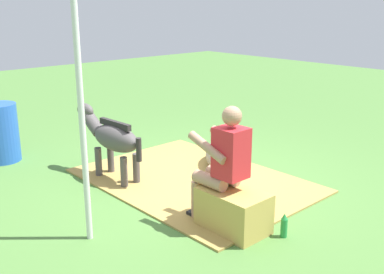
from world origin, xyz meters
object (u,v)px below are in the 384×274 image
(pony_lying, at_px, (220,156))
(tent_pole_left, at_px, (82,125))
(hay_bale, at_px, (233,210))
(pony_standing, at_px, (112,137))
(soda_bottle, at_px, (284,226))
(water_barrel, at_px, (0,133))
(person_seated, at_px, (223,161))

(pony_lying, height_order, tent_pole_left, tent_pole_left)
(hay_bale, xyz_separation_m, tent_pole_left, (0.85, 1.20, 0.97))
(pony_standing, height_order, tent_pole_left, tent_pole_left)
(soda_bottle, xyz_separation_m, water_barrel, (4.27, 1.19, 0.31))
(pony_lying, xyz_separation_m, tent_pole_left, (-0.52, 2.40, 0.99))
(person_seated, distance_m, water_barrel, 3.78)
(pony_standing, relative_size, tent_pole_left, 0.57)
(water_barrel, bearing_deg, tent_pole_left, 174.84)
(hay_bale, height_order, water_barrel, water_barrel)
(soda_bottle, distance_m, tent_pole_left, 2.22)
(tent_pole_left, bearing_deg, hay_bale, -125.21)
(pony_lying, relative_size, water_barrel, 1.33)
(pony_standing, bearing_deg, person_seated, -176.66)
(pony_standing, bearing_deg, pony_lying, -118.20)
(hay_bale, bearing_deg, person_seated, 0.42)
(pony_lying, xyz_separation_m, water_barrel, (2.45, 2.13, 0.24))
(pony_standing, relative_size, water_barrel, 1.56)
(soda_bottle, bearing_deg, hay_bale, 29.57)
(water_barrel, height_order, tent_pole_left, tent_pole_left)
(hay_bale, height_order, pony_lying, hay_bale)
(pony_standing, distance_m, pony_lying, 1.54)
(pony_standing, xyz_separation_m, pony_lying, (-0.71, -1.32, -0.39))
(hay_bale, bearing_deg, pony_lying, -41.44)
(pony_lying, bearing_deg, soda_bottle, 152.60)
(pony_lying, relative_size, soda_bottle, 4.44)
(pony_standing, distance_m, tent_pole_left, 1.75)
(pony_lying, xyz_separation_m, soda_bottle, (-1.82, 0.94, -0.07))
(water_barrel, xyz_separation_m, tent_pole_left, (-2.97, 0.27, 0.75))
(person_seated, relative_size, pony_standing, 0.97)
(pony_standing, bearing_deg, tent_pole_left, 138.45)
(person_seated, height_order, pony_lying, person_seated)
(hay_bale, xyz_separation_m, person_seated, (0.16, 0.00, 0.50))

